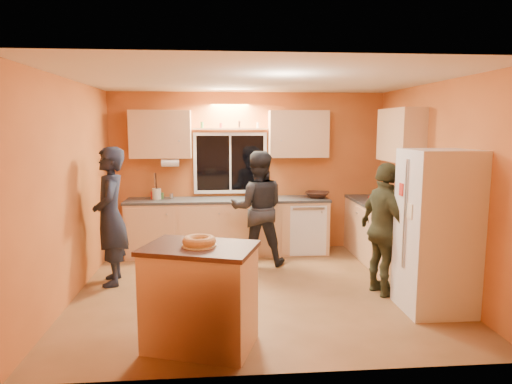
{
  "coord_description": "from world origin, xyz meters",
  "views": [
    {
      "loc": [
        -0.52,
        -5.52,
        2.04
      ],
      "look_at": [
        -0.01,
        0.4,
        1.19
      ],
      "focal_mm": 32.0,
      "sensor_mm": 36.0,
      "label": 1
    }
  ],
  "objects": [
    {
      "name": "refrigerator",
      "position": [
        1.89,
        -0.8,
        0.9
      ],
      "size": [
        0.72,
        0.7,
        1.8
      ],
      "primitive_type": "cube",
      "color": "silver",
      "rests_on": "ground"
    },
    {
      "name": "red_box",
      "position": [
        1.9,
        1.3,
        0.94
      ],
      "size": [
        0.19,
        0.17,
        0.07
      ],
      "primitive_type": "cube",
      "rotation": [
        0.0,
        0.0,
        -0.41
      ],
      "color": "red",
      "rests_on": "right_counter"
    },
    {
      "name": "ground",
      "position": [
        0.0,
        0.0,
        0.0
      ],
      "size": [
        4.5,
        4.5,
        0.0
      ],
      "primitive_type": "plane",
      "color": "brown",
      "rests_on": "ground"
    },
    {
      "name": "right_counter",
      "position": [
        1.95,
        0.5,
        0.45
      ],
      "size": [
        0.62,
        1.84,
        0.9
      ],
      "color": "tan",
      "rests_on": "ground"
    },
    {
      "name": "person_left",
      "position": [
        -1.9,
        0.41,
        0.9
      ],
      "size": [
        0.54,
        0.72,
        1.79
      ],
      "primitive_type": "imported",
      "rotation": [
        0.0,
        0.0,
        -1.4
      ],
      "color": "black",
      "rests_on": "ground"
    },
    {
      "name": "utensil_crock",
      "position": [
        -1.48,
        1.76,
        0.99
      ],
      "size": [
        0.14,
        0.14,
        0.17
      ],
      "primitive_type": "cylinder",
      "color": "beige",
      "rests_on": "back_counter"
    },
    {
      "name": "mixing_bowl",
      "position": [
        1.1,
        1.69,
        0.95
      ],
      "size": [
        0.5,
        0.5,
        0.1
      ],
      "primitive_type": "imported",
      "rotation": [
        0.0,
        0.0,
        -0.33
      ],
      "color": "black",
      "rests_on": "back_counter"
    },
    {
      "name": "back_counter",
      "position": [
        0.01,
        1.7,
        0.45
      ],
      "size": [
        4.23,
        0.62,
        0.9
      ],
      "color": "tan",
      "rests_on": "ground"
    },
    {
      "name": "person_right",
      "position": [
        1.5,
        -0.27,
        0.81
      ],
      "size": [
        0.59,
        1.01,
        1.62
      ],
      "primitive_type": "imported",
      "rotation": [
        0.0,
        0.0,
        1.79
      ],
      "color": "#313622",
      "rests_on": "ground"
    },
    {
      "name": "bundt_pastry",
      "position": [
        -0.69,
        -1.44,
        1.01
      ],
      "size": [
        0.31,
        0.31,
        0.09
      ],
      "primitive_type": "torus",
      "color": "tan",
      "rests_on": "island"
    },
    {
      "name": "room_shell",
      "position": [
        0.12,
        0.41,
        1.62
      ],
      "size": [
        4.54,
        4.04,
        2.61
      ],
      "color": "orange",
      "rests_on": "ground"
    },
    {
      "name": "person_center",
      "position": [
        0.07,
        1.09,
        0.85
      ],
      "size": [
        0.85,
        0.68,
        1.69
      ],
      "primitive_type": "imported",
      "rotation": [
        0.0,
        0.0,
        3.09
      ],
      "color": "black",
      "rests_on": "ground"
    },
    {
      "name": "potted_plant",
      "position": [
        1.97,
        0.34,
        1.05
      ],
      "size": [
        0.32,
        0.3,
        0.3
      ],
      "primitive_type": "imported",
      "rotation": [
        0.0,
        0.0,
        -0.26
      ],
      "color": "gray",
      "rests_on": "right_counter"
    },
    {
      "name": "island",
      "position": [
        -0.69,
        -1.44,
        0.49
      ],
      "size": [
        1.16,
        0.96,
        0.97
      ],
      "rotation": [
        0.0,
        0.0,
        -0.32
      ],
      "color": "tan",
      "rests_on": "ground"
    }
  ]
}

